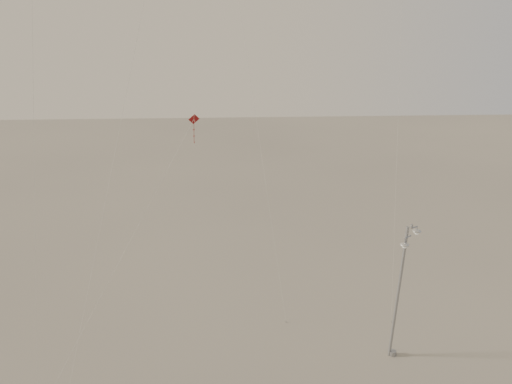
{
  "coord_description": "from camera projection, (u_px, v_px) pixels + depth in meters",
  "views": [
    {
      "loc": [
        -0.15,
        -27.39,
        20.84
      ],
      "look_at": [
        1.67,
        5.0,
        10.01
      ],
      "focal_mm": 40.0,
      "sensor_mm": 36.0,
      "label": 1
    }
  ],
  "objects": [
    {
      "name": "street_lamp",
      "position": [
        400.0,
        288.0,
        33.94
      ],
      "size": [
        1.46,
        1.18,
        8.73
      ],
      "color": "#93959B",
      "rests_on": "ground"
    },
    {
      "name": "kite_3",
      "position": [
        150.0,
        205.0,
        29.78
      ],
      "size": [
        9.02,
        9.05,
        15.11
      ],
      "rotation": [
        0.0,
        0.0,
        0.22
      ],
      "color": "maroon",
      "rests_on": "ground"
    },
    {
      "name": "kite_4",
      "position": [
        400.0,
        44.0,
        36.77
      ],
      "size": [
        0.54,
        5.24,
        24.14
      ],
      "rotation": [
        0.0,
        0.0,
        1.83
      ],
      "color": "black",
      "rests_on": "ground"
    }
  ]
}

